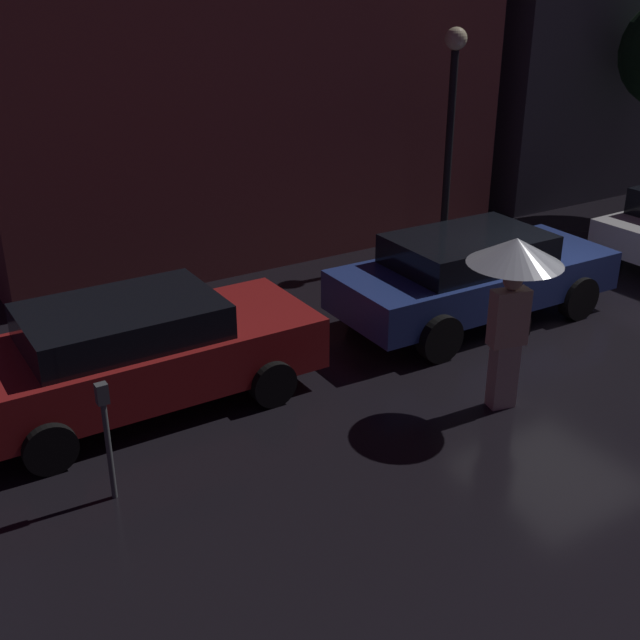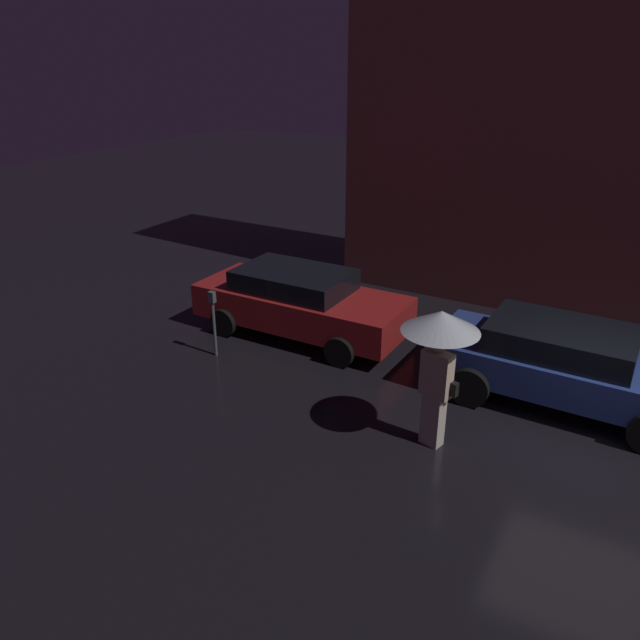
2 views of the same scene
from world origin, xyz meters
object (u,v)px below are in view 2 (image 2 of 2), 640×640
Objects in this scene: parked_car_red at (300,301)px; parking_meter at (213,317)px; parked_car_blue at (566,363)px; pedestrian_with_umbrella at (440,340)px.

parking_meter is (-0.93, -1.71, 0.09)m from parked_car_red.
pedestrian_with_umbrella is (-1.50, -2.27, 1.02)m from parked_car_blue.
pedestrian_with_umbrella is at bearing -31.97° from parked_car_red.
parked_car_blue is at bearing 13.82° from parking_meter.
pedestrian_with_umbrella is at bearing -8.54° from parking_meter.
parking_meter is at bearing -165.13° from parked_car_blue.
parked_car_red is at bearing 179.40° from parked_car_blue.
parking_meter is (-6.30, -1.55, 0.08)m from parked_car_blue.
parking_meter is at bearing -118.48° from parked_car_red.
parked_car_blue is 2.04× the size of pedestrian_with_umbrella.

